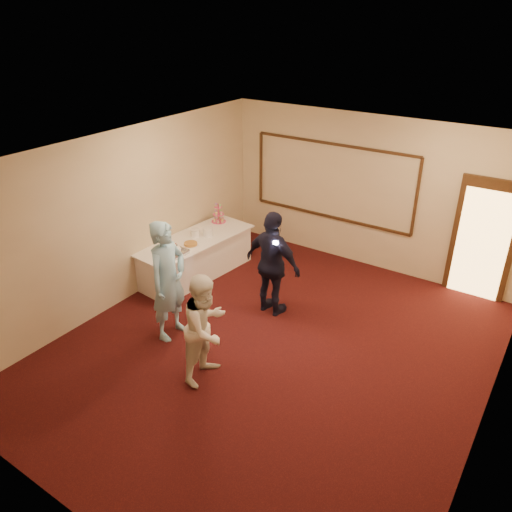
{
  "coord_description": "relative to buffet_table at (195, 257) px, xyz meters",
  "views": [
    {
      "loc": [
        3.25,
        -5.3,
        4.75
      ],
      "look_at": [
        -0.72,
        0.63,
        1.15
      ],
      "focal_mm": 35.0,
      "sensor_mm": 36.0,
      "label": 1
    }
  ],
  "objects": [
    {
      "name": "plate_stack_a",
      "position": [
        -0.05,
        0.1,
        0.46
      ],
      "size": [
        0.18,
        0.18,
        0.15
      ],
      "color": "white",
      "rests_on": "buffet_table"
    },
    {
      "name": "man",
      "position": [
        0.96,
        -1.74,
        0.59
      ],
      "size": [
        0.49,
        0.72,
        1.95
      ],
      "primitive_type": "imported",
      "rotation": [
        0.0,
        0.0,
        1.6
      ],
      "color": "#8DC8E7",
      "rests_on": "floor"
    },
    {
      "name": "pavlova_tray",
      "position": [
        0.14,
        -0.76,
        0.47
      ],
      "size": [
        0.41,
        0.56,
        0.2
      ],
      "color": "#B7BABE",
      "rests_on": "buffet_table"
    },
    {
      "name": "floor",
      "position": [
        2.53,
        -1.21,
        -0.39
      ],
      "size": [
        7.0,
        7.0,
        0.0
      ],
      "primitive_type": "plane",
      "color": "black",
      "rests_on": "ground"
    },
    {
      "name": "wall_molding",
      "position": [
        1.73,
        2.26,
        1.21
      ],
      "size": [
        3.45,
        0.04,
        1.55
      ],
      "color": "#321F0F",
      "rests_on": "room_walls"
    },
    {
      "name": "doorway",
      "position": [
        4.68,
        2.25,
        0.69
      ],
      "size": [
        1.05,
        0.07,
        2.2
      ],
      "color": "#321F0F",
      "rests_on": "floor"
    },
    {
      "name": "tart",
      "position": [
        0.14,
        -0.27,
        0.41
      ],
      "size": [
        0.29,
        0.29,
        0.06
      ],
      "color": "white",
      "rests_on": "buffet_table"
    },
    {
      "name": "buffet_table",
      "position": [
        0.0,
        0.0,
        0.0
      ],
      "size": [
        1.2,
        2.53,
        0.77
      ],
      "color": "white",
      "rests_on": "floor"
    },
    {
      "name": "cupcake_stand",
      "position": [
        -0.12,
        0.92,
        0.54
      ],
      "size": [
        0.3,
        0.3,
        0.43
      ],
      "color": "#E3487D",
      "rests_on": "buffet_table"
    },
    {
      "name": "plate_stack_b",
      "position": [
        0.14,
        0.25,
        0.47
      ],
      "size": [
        0.2,
        0.2,
        0.17
      ],
      "color": "white",
      "rests_on": "buffet_table"
    },
    {
      "name": "camera_flash",
      "position": [
        2.1,
        -0.46,
        1.03
      ],
      "size": [
        0.08,
        0.05,
        0.05
      ],
      "primitive_type": "cube",
      "rotation": [
        0.0,
        0.0,
        0.15
      ],
      "color": "white",
      "rests_on": "guest"
    },
    {
      "name": "guest",
      "position": [
        1.95,
        -0.3,
        0.53
      ],
      "size": [
        1.12,
        0.57,
        1.84
      ],
      "primitive_type": "imported",
      "rotation": [
        0.0,
        0.0,
        3.03
      ],
      "color": "black",
      "rests_on": "floor"
    },
    {
      "name": "woman",
      "position": [
        2.07,
        -2.2,
        0.42
      ],
      "size": [
        0.64,
        0.81,
        1.61
      ],
      "primitive_type": "imported",
      "rotation": [
        0.0,
        0.0,
        1.61
      ],
      "color": "white",
      "rests_on": "floor"
    },
    {
      "name": "room_walls",
      "position": [
        2.53,
        -1.21,
        1.64
      ],
      "size": [
        6.04,
        7.04,
        3.02
      ],
      "color": "beige",
      "rests_on": "floor"
    }
  ]
}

